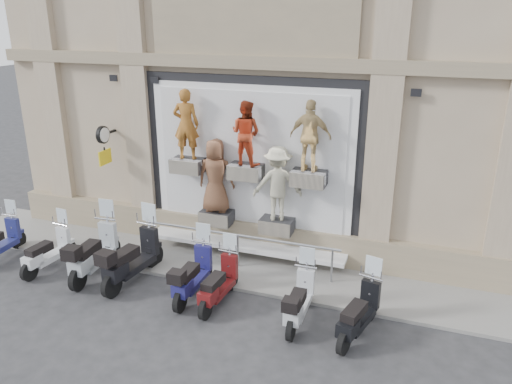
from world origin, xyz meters
TOP-DOWN VIEW (x-y plane):
  - ground at (0.00, 0.00)m, footprint 90.00×90.00m
  - sidewalk at (0.00, 2.10)m, footprint 16.00×2.20m
  - building at (0.00, 7.00)m, footprint 14.00×8.60m
  - shop_vitrine at (0.06, 2.74)m, footprint 5.60×1.03m
  - guard_rail at (0.00, 2.00)m, footprint 5.06×0.10m
  - clock_sign_bracket at (-3.90, 2.47)m, footprint 0.10×0.80m
  - scooter_b at (-4.33, 0.45)m, footprint 0.65×1.74m
  - scooter_c at (-3.09, 0.61)m, footprint 0.76×2.10m
  - scooter_d at (-2.06, 0.63)m, footprint 0.84×2.16m
  - scooter_e at (-0.47, 0.52)m, footprint 0.57×1.85m
  - scooter_f at (0.19, 0.42)m, footprint 0.60×1.76m
  - scooter_g at (1.98, 0.34)m, footprint 0.53×1.73m
  - scooter_h at (3.18, 0.26)m, footprint 0.95×1.86m

SIDE VIEW (x-z plane):
  - ground at x=0.00m, z-range 0.00..0.00m
  - sidewalk at x=0.00m, z-range 0.00..0.08m
  - guard_rail at x=0.00m, z-range 0.00..0.93m
  - scooter_b at x=-4.33m, z-range 0.00..1.38m
  - scooter_g at x=1.98m, z-range 0.00..1.40m
  - scooter_f at x=0.19m, z-range 0.00..1.41m
  - scooter_h at x=3.18m, z-range 0.00..1.45m
  - scooter_e at x=-0.47m, z-range 0.00..1.49m
  - scooter_c at x=-3.09m, z-range 0.00..1.68m
  - scooter_d at x=-2.06m, z-range 0.00..1.71m
  - shop_vitrine at x=0.06m, z-range 0.22..4.52m
  - clock_sign_bracket at x=-3.90m, z-range 2.29..3.31m
  - building at x=0.00m, z-range 0.00..12.00m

